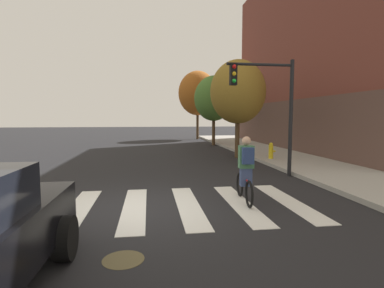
% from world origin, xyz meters
% --- Properties ---
extents(ground_plane, '(120.00, 120.00, 0.00)m').
position_xyz_m(ground_plane, '(0.00, 0.00, 0.00)').
color(ground_plane, black).
extents(crosswalk_stripes, '(7.05, 3.57, 0.01)m').
position_xyz_m(crosswalk_stripes, '(0.56, 0.00, 0.01)').
color(crosswalk_stripes, silver).
rests_on(crosswalk_stripes, ground).
extents(manhole_cover, '(0.64, 0.64, 0.01)m').
position_xyz_m(manhole_cover, '(-0.14, -2.65, 0.00)').
color(manhole_cover, '#473D1E').
rests_on(manhole_cover, ground).
extents(cyclist, '(0.38, 1.71, 1.69)m').
position_xyz_m(cyclist, '(2.66, 0.02, 0.84)').
color(cyclist, black).
rests_on(cyclist, ground).
extents(traffic_light_near, '(2.47, 0.28, 4.20)m').
position_xyz_m(traffic_light_near, '(4.53, 3.15, 2.86)').
color(traffic_light_near, black).
rests_on(traffic_light_near, ground).
extents(fire_hydrant, '(0.33, 0.22, 0.78)m').
position_xyz_m(fire_hydrant, '(6.14, 6.70, 0.53)').
color(fire_hydrant, gold).
rests_on(fire_hydrant, sidewalk).
extents(street_tree_near, '(2.89, 2.89, 5.14)m').
position_xyz_m(street_tree_near, '(4.90, 8.28, 3.47)').
color(street_tree_near, '#4C3823').
rests_on(street_tree_near, ground).
extents(street_tree_mid, '(2.97, 2.97, 5.28)m').
position_xyz_m(street_tree_mid, '(5.18, 15.46, 3.56)').
color(street_tree_mid, '#4C3823').
rests_on(street_tree_mid, ground).
extents(street_tree_far, '(3.72, 3.72, 6.62)m').
position_xyz_m(street_tree_far, '(5.00, 22.08, 4.47)').
color(street_tree_far, '#4C3823').
rests_on(street_tree_far, ground).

